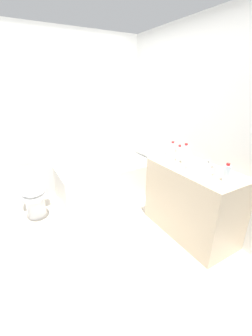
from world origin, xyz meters
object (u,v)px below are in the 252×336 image
at_px(drinking_glass_0, 216,171).
at_px(drinking_glass_1, 171,155).
at_px(water_bottle_0, 185,154).
at_px(toilet_paper_roll, 22,218).
at_px(bathtub, 106,179).
at_px(water_bottle_3, 227,173).
at_px(water_bottle_1, 179,154).
at_px(toilet, 33,193).
at_px(sink_faucet, 208,164).
at_px(sink_basin, 197,167).
at_px(water_bottle_2, 172,150).

xyz_separation_m(drinking_glass_0, drinking_glass_1, (-0.05, 0.66, 0.00)).
xyz_separation_m(water_bottle_0, toilet_paper_roll, (-1.85, 1.09, -0.93)).
distance_m(bathtub, water_bottle_3, 1.98).
height_order(water_bottle_1, toilet_paper_roll, water_bottle_1).
xyz_separation_m(toilet, sink_faucet, (1.81, -1.42, 0.57)).
relative_size(sink_basin, water_bottle_2, 1.36).
bearing_deg(drinking_glass_1, water_bottle_1, -73.12).
distance_m(toilet, sink_basin, 2.24).
bearing_deg(drinking_glass_0, bathtub, 107.54).
bearing_deg(drinking_glass_1, water_bottle_2, 37.68).
bearing_deg(sink_faucet, sink_basin, 180.00).
xyz_separation_m(bathtub, water_bottle_0, (0.50, -1.23, 0.70)).
height_order(drinking_glass_0, toilet_paper_roll, drinking_glass_0).
bearing_deg(sink_basin, drinking_glass_0, -82.16).
bearing_deg(sink_faucet, water_bottle_2, 104.30).
distance_m(bathtub, drinking_glass_0, 1.86).
height_order(sink_faucet, drinking_glass_1, drinking_glass_1).
relative_size(bathtub, water_bottle_2, 7.39).
xyz_separation_m(sink_basin, drinking_glass_0, (0.03, -0.23, 0.02)).
height_order(water_bottle_1, water_bottle_2, water_bottle_2).
xyz_separation_m(toilet, drinking_glass_0, (1.67, -1.65, 0.58)).
bearing_deg(sink_basin, water_bottle_0, 88.02).
bearing_deg(water_bottle_2, water_bottle_1, -102.28).
bearing_deg(toilet, water_bottle_2, 64.10).
distance_m(toilet, water_bottle_2, 2.03).
xyz_separation_m(sink_basin, water_bottle_2, (0.05, 0.48, 0.07)).
relative_size(sink_faucet, water_bottle_1, 0.74).
relative_size(water_bottle_1, water_bottle_2, 0.99).
xyz_separation_m(water_bottle_2, toilet_paper_roll, (-1.89, 0.81, -0.91)).
relative_size(water_bottle_3, drinking_glass_0, 1.80).
xyz_separation_m(water_bottle_2, water_bottle_3, (-0.04, -0.84, -0.01)).
xyz_separation_m(sink_faucet, water_bottle_1, (-0.16, 0.32, 0.06)).
relative_size(water_bottle_1, water_bottle_3, 1.11).
bearing_deg(toilet, water_bottle_3, 46.02).
relative_size(toilet, water_bottle_2, 3.27).
bearing_deg(water_bottle_2, sink_faucet, -75.70).
bearing_deg(drinking_glass_0, toilet, 135.24).
bearing_deg(water_bottle_2, sink_basin, -95.85).
height_order(sink_basin, water_bottle_0, water_bottle_0).
bearing_deg(water_bottle_3, drinking_glass_1, 92.21).
xyz_separation_m(bathtub, sink_basin, (0.49, -1.43, 0.61)).
height_order(sink_faucet, water_bottle_0, water_bottle_0).
height_order(sink_basin, toilet_paper_roll, sink_basin).
height_order(water_bottle_0, toilet_paper_roll, water_bottle_0).
height_order(sink_basin, drinking_glass_1, drinking_glass_1).
height_order(sink_faucet, water_bottle_2, water_bottle_2).
bearing_deg(water_bottle_0, sink_basin, -91.98).
xyz_separation_m(bathtub, drinking_glass_1, (0.47, -1.01, 0.64)).
bearing_deg(toilet_paper_roll, drinking_glass_1, -25.44).
xyz_separation_m(bathtub, toilet, (-1.14, -0.01, 0.05)).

